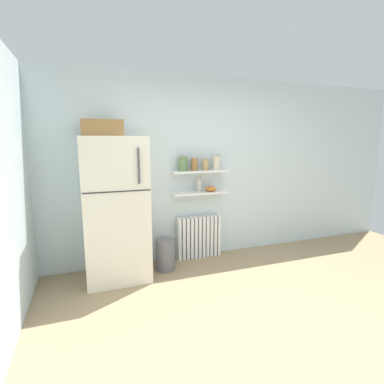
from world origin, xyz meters
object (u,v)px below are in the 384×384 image
at_px(storage_jar_2, 206,164).
at_px(storage_jar_3, 216,162).
at_px(radiator, 199,237).
at_px(trash_bin, 165,254).
at_px(refrigerator, 115,206).
at_px(storage_jar_1, 194,164).
at_px(storage_jar_0, 183,163).
at_px(shelf_bowl, 211,189).
at_px(vase, 199,186).

xyz_separation_m(storage_jar_2, storage_jar_3, (0.17, 0.00, 0.02)).
height_order(radiator, trash_bin, radiator).
xyz_separation_m(refrigerator, storage_jar_1, (1.12, 0.22, 0.47)).
distance_m(storage_jar_0, storage_jar_1, 0.17).
height_order(storage_jar_3, shelf_bowl, storage_jar_3).
xyz_separation_m(storage_jar_1, vase, (0.07, 0.00, -0.31)).
distance_m(refrigerator, shelf_bowl, 1.40).
height_order(storage_jar_3, trash_bin, storage_jar_3).
bearing_deg(trash_bin, vase, 21.57).
bearing_deg(radiator, storage_jar_3, -6.80).
distance_m(storage_jar_1, shelf_bowl, 0.45).
distance_m(shelf_bowl, trash_bin, 1.13).
bearing_deg(refrigerator, trash_bin, -0.02).
distance_m(vase, shelf_bowl, 0.19).
bearing_deg(storage_jar_2, refrigerator, -170.14).
relative_size(storage_jar_2, vase, 0.95).
xyz_separation_m(radiator, storage_jar_2, (0.08, -0.03, 1.07)).
distance_m(storage_jar_1, vase, 0.32).
xyz_separation_m(radiator, shelf_bowl, (0.17, -0.03, 0.71)).
relative_size(refrigerator, storage_jar_3, 9.05).
bearing_deg(storage_jar_3, trash_bin, -164.92).
bearing_deg(refrigerator, storage_jar_0, 13.22).
bearing_deg(storage_jar_2, storage_jar_3, 0.00).
distance_m(radiator, storage_jar_2, 1.08).
bearing_deg(shelf_bowl, refrigerator, -170.75).
bearing_deg(storage_jar_1, trash_bin, -155.72).
bearing_deg(storage_jar_3, storage_jar_2, -180.00).
bearing_deg(storage_jar_3, shelf_bowl, 180.00).
relative_size(storage_jar_1, trash_bin, 0.44).
relative_size(storage_jar_2, shelf_bowl, 1.09).
distance_m(radiator, shelf_bowl, 0.74).
distance_m(radiator, trash_bin, 0.64).
distance_m(refrigerator, storage_jar_2, 1.39).
height_order(storage_jar_2, storage_jar_3, storage_jar_3).
height_order(vase, shelf_bowl, vase).
xyz_separation_m(storage_jar_2, vase, (-0.10, 0.00, -0.30)).
relative_size(refrigerator, radiator, 2.95).
bearing_deg(storage_jar_0, radiator, 6.80).
distance_m(storage_jar_2, vase, 0.32).
bearing_deg(radiator, storage_jar_1, -160.33).
distance_m(radiator, vase, 0.77).
xyz_separation_m(vase, shelf_bowl, (0.18, 0.00, -0.06)).
distance_m(storage_jar_1, storage_jar_3, 0.34).
xyz_separation_m(radiator, storage_jar_1, (-0.08, -0.03, 1.08)).
bearing_deg(storage_jar_2, trash_bin, -161.36).
height_order(radiator, storage_jar_0, storage_jar_0).
bearing_deg(shelf_bowl, vase, 180.00).
distance_m(storage_jar_0, storage_jar_2, 0.34).
xyz_separation_m(radiator, storage_jar_0, (-0.25, -0.03, 1.10)).
bearing_deg(storage_jar_1, vase, 0.00).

